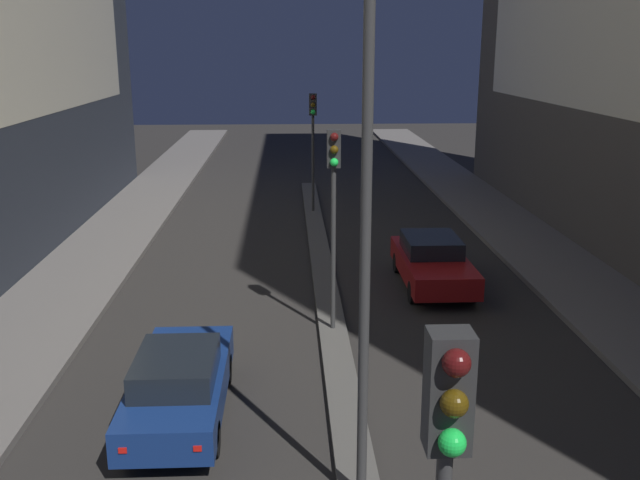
{
  "coord_description": "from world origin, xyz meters",
  "views": [
    {
      "loc": [
        -1.12,
        -1.47,
        7.06
      ],
      "look_at": [
        0.01,
        22.61,
        0.5
      ],
      "focal_mm": 40.0,
      "sensor_mm": 36.0,
      "label": 1
    }
  ],
  "objects_px": {
    "traffic_light_far": "(313,126)",
    "car_left_lane": "(179,383)",
    "traffic_light_mid": "(334,186)",
    "street_lamp": "(368,90)",
    "car_right_lane": "(432,262)"
  },
  "relations": [
    {
      "from": "traffic_light_mid",
      "to": "car_left_lane",
      "type": "distance_m",
      "value": 6.09
    },
    {
      "from": "traffic_light_mid",
      "to": "traffic_light_far",
      "type": "xyz_separation_m",
      "value": [
        0.0,
        13.37,
        0.0
      ]
    },
    {
      "from": "traffic_light_mid",
      "to": "car_right_lane",
      "type": "xyz_separation_m",
      "value": [
        3.26,
        3.63,
        -3.05
      ]
    },
    {
      "from": "traffic_light_mid",
      "to": "street_lamp",
      "type": "bearing_deg",
      "value": -90.0
    },
    {
      "from": "traffic_light_mid",
      "to": "car_right_lane",
      "type": "relative_size",
      "value": 1.08
    },
    {
      "from": "street_lamp",
      "to": "car_left_lane",
      "type": "relative_size",
      "value": 1.95
    },
    {
      "from": "traffic_light_far",
      "to": "car_left_lane",
      "type": "relative_size",
      "value": 1.08
    },
    {
      "from": "traffic_light_far",
      "to": "car_left_lane",
      "type": "xyz_separation_m",
      "value": [
        -3.26,
        -17.51,
        -3.05
      ]
    },
    {
      "from": "traffic_light_far",
      "to": "street_lamp",
      "type": "height_order",
      "value": "street_lamp"
    },
    {
      "from": "traffic_light_far",
      "to": "street_lamp",
      "type": "bearing_deg",
      "value": -90.0
    },
    {
      "from": "car_left_lane",
      "to": "traffic_light_mid",
      "type": "bearing_deg",
      "value": 51.8
    },
    {
      "from": "street_lamp",
      "to": "traffic_light_far",
      "type": "bearing_deg",
      "value": 90.0
    },
    {
      "from": "traffic_light_far",
      "to": "car_right_lane",
      "type": "height_order",
      "value": "traffic_light_far"
    },
    {
      "from": "car_left_lane",
      "to": "traffic_light_far",
      "type": "bearing_deg",
      "value": 79.46
    },
    {
      "from": "traffic_light_far",
      "to": "car_left_lane",
      "type": "distance_m",
      "value": 18.07
    }
  ]
}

